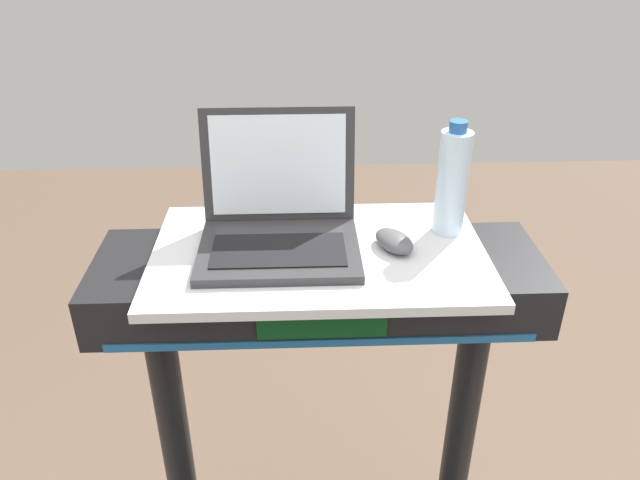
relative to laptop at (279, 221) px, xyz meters
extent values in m
cylinder|color=black|center=(-0.26, -0.03, -0.63)|extent=(0.07, 0.07, 0.89)
cylinder|color=black|center=(0.42, -0.03, -0.63)|extent=(0.07, 0.07, 0.89)
cube|color=black|center=(0.08, -0.03, -0.13)|extent=(0.90, 0.28, 0.11)
cube|color=#0C3F19|center=(0.08, -0.17, -0.13)|extent=(0.24, 0.01, 0.06)
cube|color=#1E598C|center=(0.08, -0.17, -0.17)|extent=(0.81, 0.00, 0.02)
cube|color=silver|center=(0.08, -0.03, -0.06)|extent=(0.66, 0.41, 0.02)
cube|color=#2D2D30|center=(0.00, -0.04, -0.04)|extent=(0.31, 0.23, 0.02)
cube|color=black|center=(0.00, -0.06, -0.03)|extent=(0.25, 0.13, 0.00)
cube|color=#2D2D30|center=(0.00, 0.09, 0.08)|extent=(0.31, 0.05, 0.23)
cube|color=white|center=(0.00, 0.09, 0.08)|extent=(0.27, 0.04, 0.20)
ellipsoid|color=#4C4C51|center=(0.23, -0.03, -0.03)|extent=(0.10, 0.12, 0.03)
cylinder|color=silver|center=(0.35, 0.04, 0.06)|extent=(0.06, 0.06, 0.22)
cylinder|color=#2659A5|center=(0.35, 0.04, 0.18)|extent=(0.03, 0.03, 0.02)
camera|label=1|loc=(0.04, -1.08, 0.56)|focal=34.51mm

